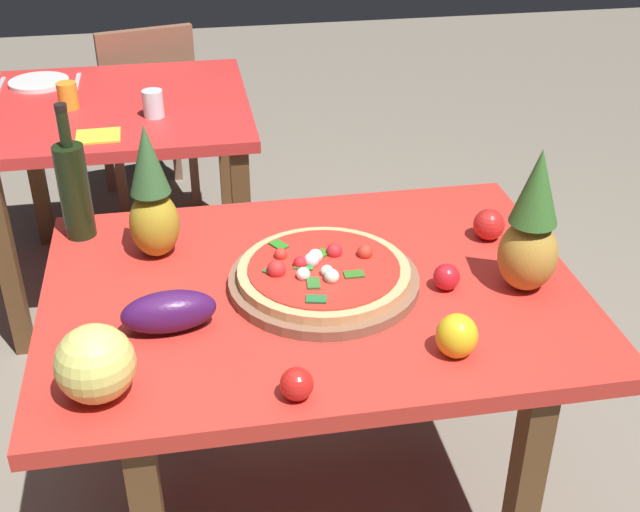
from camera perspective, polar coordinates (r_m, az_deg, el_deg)
display_table at (r=1.95m, az=-0.51°, el=-4.28°), size 1.22×0.89×0.74m
background_table at (r=3.10m, az=-13.54°, el=8.34°), size 0.92×0.88×0.74m
dining_chair at (r=3.78m, az=-11.84°, el=10.06°), size 0.48×0.48×0.85m
pizza_board at (r=1.89m, az=0.27°, el=-1.74°), size 0.44×0.44×0.02m
pizza at (r=1.88m, az=0.19°, el=-1.03°), size 0.39×0.39×0.06m
wine_bottle at (r=2.13m, az=-16.58°, el=4.50°), size 0.08×0.08×0.35m
pineapple_left at (r=1.87m, az=14.36°, el=1.84°), size 0.13×0.13×0.34m
pineapple_right at (r=1.99m, az=-11.51°, el=3.86°), size 0.12×0.12×0.34m
melon at (r=1.59m, az=-15.22°, el=-7.17°), size 0.15×0.15×0.15m
bell_pepper at (r=1.69m, az=9.40°, el=-5.44°), size 0.09×0.09×0.09m
eggplant at (r=1.76m, az=-10.37°, el=-3.79°), size 0.21×0.11×0.09m
tomato_beside_pepper at (r=2.11m, az=11.56°, el=2.14°), size 0.08×0.08×0.08m
tomato_near_board at (r=1.89m, az=8.70°, el=-1.44°), size 0.06×0.06×0.06m
tomato_at_corner at (r=1.56m, az=-1.61°, el=-8.80°), size 0.06×0.06×0.06m
drinking_glass_juice at (r=3.04m, az=-16.98°, el=10.52°), size 0.07×0.07×0.09m
drinking_glass_water at (r=2.89m, az=-11.42°, el=10.24°), size 0.07×0.07×0.09m
dinner_plate at (r=3.33m, az=-18.79°, el=11.25°), size 0.22×0.22×0.02m
fork_utensil at (r=3.36m, az=-21.17°, el=10.89°), size 0.02×0.18×0.01m
knife_utensil at (r=3.32m, az=-16.36°, el=11.47°), size 0.02×0.18×0.01m
napkin_folded at (r=2.78m, az=-15.03°, el=7.99°), size 0.14×0.12×0.01m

